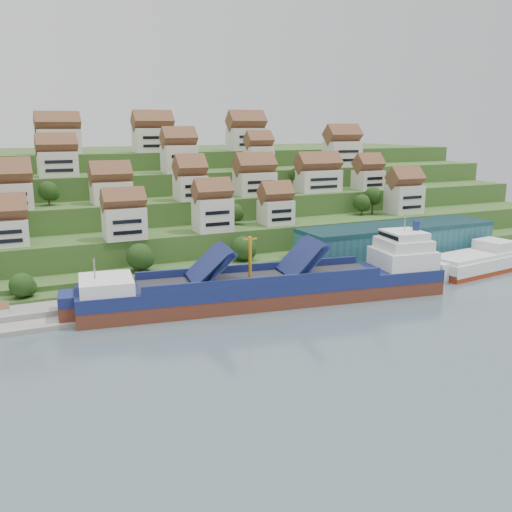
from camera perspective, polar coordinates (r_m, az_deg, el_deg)
ground at (r=131.86m, az=0.46°, el=-4.85°), size 300.00×300.00×0.00m
quay at (r=153.26m, az=4.80°, el=-1.92°), size 180.00×14.00×2.20m
hillside at (r=225.46m, az=-10.98°, el=5.15°), size 260.00×128.00×31.00m
hillside_village at (r=182.34m, az=-8.90°, el=7.86°), size 155.49×61.96×28.31m
hillside_trees at (r=166.72m, az=-7.49°, el=4.59°), size 138.65×62.67×32.01m
warehouse at (r=171.26m, az=13.85°, el=1.42°), size 60.00×15.00×10.00m
flagpole at (r=146.75m, az=5.17°, el=-0.27°), size 1.28×0.16×8.00m
cargo_ship at (r=132.86m, az=2.22°, el=-3.11°), size 86.60×24.67×19.08m
second_ship at (r=171.91m, az=21.28°, el=-0.58°), size 32.29×15.81×8.98m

